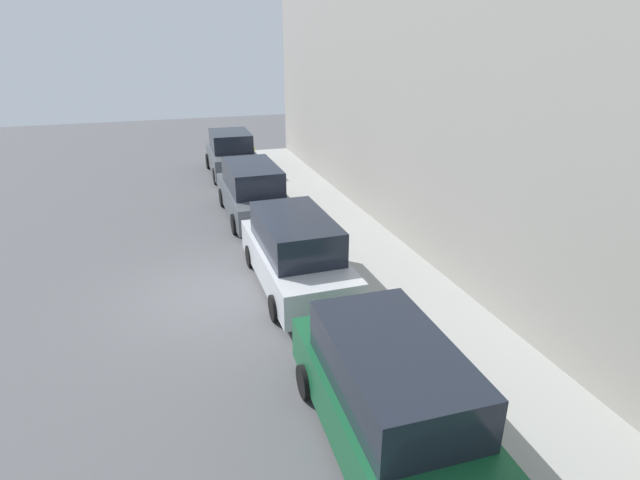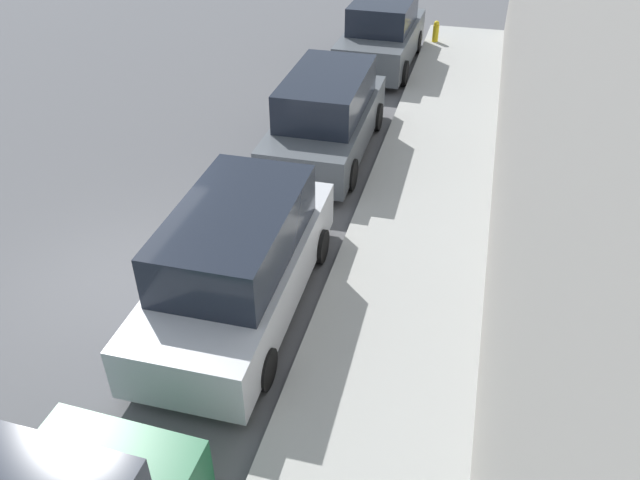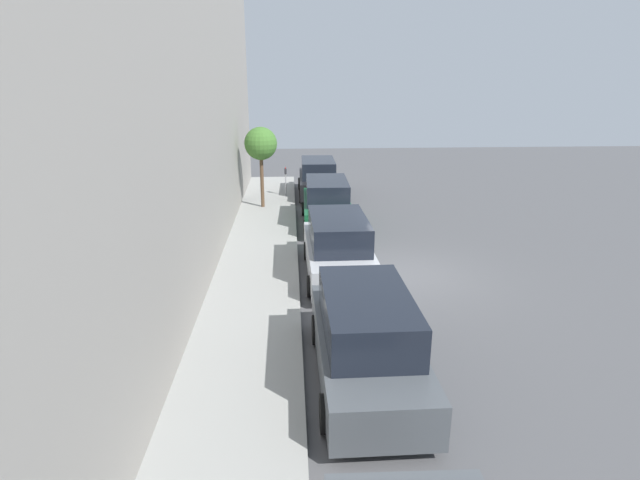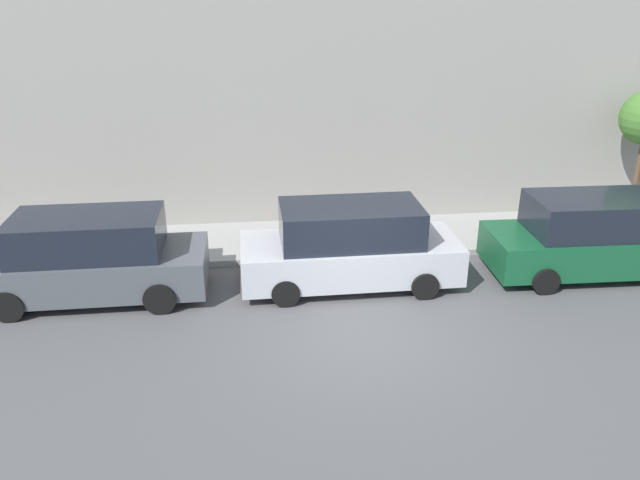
% 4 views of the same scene
% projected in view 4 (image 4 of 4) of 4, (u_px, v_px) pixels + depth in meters
% --- Properties ---
extents(ground_plane, '(60.00, 60.00, 0.00)m').
position_uv_depth(ground_plane, '(361.00, 335.00, 12.29)').
color(ground_plane, '#515154').
extents(sidewalk, '(2.59, 32.00, 0.15)m').
position_uv_depth(sidewalk, '(331.00, 239.00, 16.66)').
color(sidewalk, '#9E9E99').
rests_on(sidewalk, ground_plane).
extents(parked_minivan_second, '(2.02, 4.94, 1.90)m').
position_uv_depth(parked_minivan_second, '(594.00, 237.00, 14.55)').
color(parked_minivan_second, '#14512D').
rests_on(parked_minivan_second, ground_plane).
extents(parked_minivan_third, '(2.02, 4.92, 1.90)m').
position_uv_depth(parked_minivan_third, '(350.00, 246.00, 14.03)').
color(parked_minivan_third, '#B7BABF').
rests_on(parked_minivan_third, ground_plane).
extents(parked_minivan_fourth, '(2.02, 4.92, 1.90)m').
position_uv_depth(parked_minivan_fourth, '(91.00, 258.00, 13.43)').
color(parked_minivan_fourth, '#4C5156').
rests_on(parked_minivan_fourth, ground_plane).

